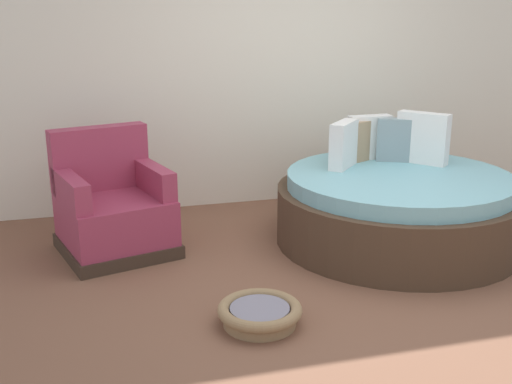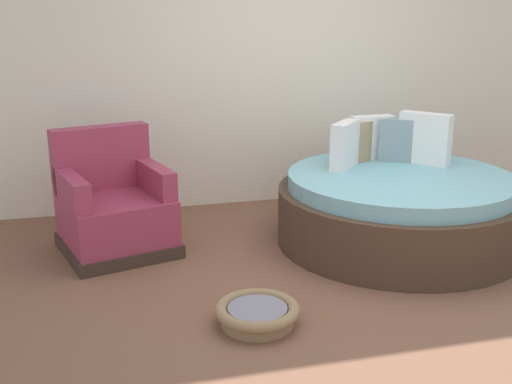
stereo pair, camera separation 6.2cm
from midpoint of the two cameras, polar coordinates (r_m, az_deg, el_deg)
The scene contains 5 objects.
ground_plane at distance 4.39m, azimuth 9.94°, elevation -8.40°, with size 8.00×8.00×0.02m, color brown.
back_wall at distance 6.01m, azimuth 1.86°, elevation 12.61°, with size 8.00×0.12×2.84m, color silver.
round_daybed at distance 5.12m, azimuth 12.47°, elevation -1.26°, with size 1.94×1.94×1.00m.
red_armchair at distance 4.93m, azimuth -13.39°, elevation -1.60°, with size 0.98×0.98×0.94m.
pet_basket at distance 3.78m, azimuth -0.13°, elevation -11.09°, with size 0.51×0.51×0.13m.
Camera 1 is at (-1.78, -3.58, 1.82)m, focal length 43.46 mm.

